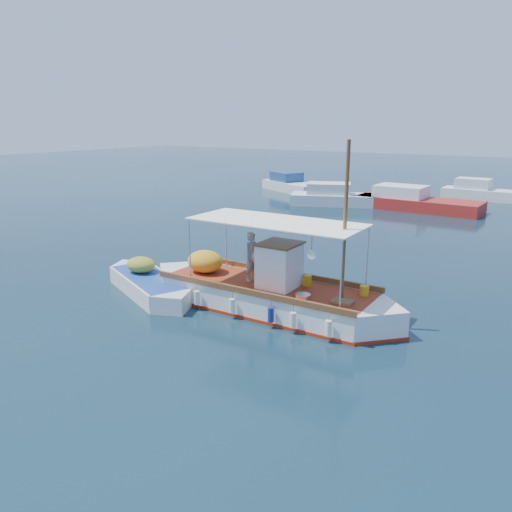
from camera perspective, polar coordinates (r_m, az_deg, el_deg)
The scene contains 7 objects.
ground at distance 16.97m, azimuth 3.79°, elevation -5.45°, with size 160.00×160.00×0.00m, color black.
fishing_caique at distance 16.37m, azimuth 1.06°, elevation -4.34°, with size 9.30×2.67×5.67m.
dinghy at distance 18.33m, azimuth -12.20°, elevation -3.25°, with size 5.03×3.02×1.34m.
bg_boat_nw at distance 37.12m, azimuth 9.68°, elevation 6.51°, with size 8.03×5.11×1.80m.
bg_boat_n at distance 36.44m, azimuth 17.62°, elevation 5.85°, with size 8.50×3.26×1.80m.
bg_boat_far_w at distance 44.17m, azimuth 4.04°, elevation 8.05°, with size 6.67×4.80×1.80m.
bg_boat_far_n at distance 43.06m, azimuth 24.45°, elevation 6.55°, with size 6.37×2.35×1.80m.
Camera 1 is at (7.64, -13.91, 5.98)m, focal length 35.00 mm.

